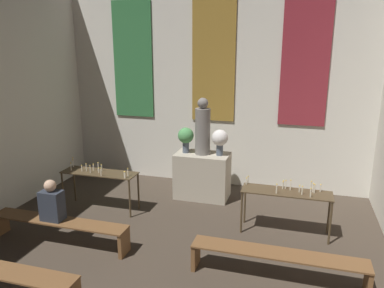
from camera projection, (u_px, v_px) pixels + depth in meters
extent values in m
cube|color=silver|center=(214.00, 82.00, 8.55)|extent=(7.27, 0.12, 4.82)
cube|color=#33723F|center=(133.00, 60.00, 8.88)|extent=(0.98, 0.03, 2.70)
cube|color=olive|center=(214.00, 61.00, 8.35)|extent=(0.98, 0.03, 2.70)
cube|color=maroon|center=(305.00, 62.00, 7.82)|extent=(0.98, 0.03, 2.70)
cube|color=#ADA38E|center=(202.00, 176.00, 8.12)|extent=(1.15, 0.67, 0.99)
cylinder|color=slate|center=(203.00, 132.00, 7.87)|extent=(0.32, 0.32, 0.98)
sphere|color=slate|center=(203.00, 103.00, 7.71)|extent=(0.22, 0.22, 0.22)
cylinder|color=#4C5666|center=(186.00, 147.00, 8.06)|extent=(0.14, 0.14, 0.26)
sphere|color=#4C9351|center=(186.00, 135.00, 8.00)|extent=(0.34, 0.34, 0.34)
cylinder|color=#4C5666|center=(220.00, 149.00, 7.86)|extent=(0.14, 0.14, 0.26)
sphere|color=silver|center=(220.00, 138.00, 7.79)|extent=(0.34, 0.34, 0.34)
cube|color=#473823|center=(99.00, 173.00, 7.45)|extent=(1.53, 0.46, 0.02)
cylinder|color=#473823|center=(63.00, 191.00, 7.56)|extent=(0.04, 0.04, 0.77)
cylinder|color=#473823|center=(130.00, 199.00, 7.16)|extent=(0.04, 0.04, 0.77)
cylinder|color=#473823|center=(75.00, 184.00, 7.94)|extent=(0.04, 0.04, 0.77)
cylinder|color=#473823|center=(138.00, 191.00, 7.54)|extent=(0.04, 0.04, 0.77)
cylinder|color=silver|center=(71.00, 167.00, 7.54)|extent=(0.02, 0.02, 0.14)
sphere|color=#F9CC4C|center=(71.00, 163.00, 7.51)|extent=(0.02, 0.02, 0.02)
cylinder|color=silver|center=(93.00, 168.00, 7.54)|extent=(0.02, 0.02, 0.12)
sphere|color=#F9CC4C|center=(93.00, 164.00, 7.52)|extent=(0.02, 0.02, 0.02)
cylinder|color=silver|center=(101.00, 172.00, 7.21)|extent=(0.02, 0.02, 0.15)
sphere|color=#F9CC4C|center=(101.00, 168.00, 7.19)|extent=(0.02, 0.02, 0.02)
cylinder|color=silver|center=(73.00, 162.00, 7.79)|extent=(0.02, 0.02, 0.17)
sphere|color=#F9CC4C|center=(73.00, 158.00, 7.77)|extent=(0.02, 0.02, 0.02)
cylinder|color=silver|center=(125.00, 175.00, 7.09)|extent=(0.02, 0.02, 0.12)
sphere|color=#F9CC4C|center=(125.00, 172.00, 7.07)|extent=(0.02, 0.02, 0.02)
cylinder|color=silver|center=(82.00, 169.00, 7.48)|extent=(0.02, 0.02, 0.11)
sphere|color=#F9CC4C|center=(82.00, 165.00, 7.47)|extent=(0.02, 0.02, 0.02)
cylinder|color=silver|center=(73.00, 164.00, 7.75)|extent=(0.02, 0.02, 0.14)
sphere|color=#F9CC4C|center=(73.00, 160.00, 7.73)|extent=(0.02, 0.02, 0.02)
cylinder|color=silver|center=(128.00, 173.00, 7.20)|extent=(0.02, 0.02, 0.14)
sphere|color=#F9CC4C|center=(128.00, 169.00, 7.18)|extent=(0.02, 0.02, 0.02)
cylinder|color=silver|center=(124.00, 175.00, 7.11)|extent=(0.02, 0.02, 0.11)
sphere|color=#F9CC4C|center=(124.00, 172.00, 7.09)|extent=(0.02, 0.02, 0.02)
cylinder|color=silver|center=(86.00, 168.00, 7.49)|extent=(0.02, 0.02, 0.14)
sphere|color=#F9CC4C|center=(86.00, 164.00, 7.47)|extent=(0.02, 0.02, 0.02)
cylinder|color=silver|center=(99.00, 170.00, 7.40)|extent=(0.02, 0.02, 0.09)
sphere|color=#F9CC4C|center=(99.00, 168.00, 7.39)|extent=(0.02, 0.02, 0.02)
cylinder|color=silver|center=(90.00, 169.00, 7.39)|extent=(0.02, 0.02, 0.14)
sphere|color=#F9CC4C|center=(90.00, 166.00, 7.37)|extent=(0.02, 0.02, 0.02)
cylinder|color=silver|center=(102.00, 168.00, 7.50)|extent=(0.02, 0.02, 0.12)
sphere|color=#F9CC4C|center=(101.00, 165.00, 7.48)|extent=(0.02, 0.02, 0.02)
cylinder|color=silver|center=(98.00, 167.00, 7.45)|extent=(0.02, 0.02, 0.17)
sphere|color=#F9CC4C|center=(98.00, 163.00, 7.43)|extent=(0.02, 0.02, 0.02)
cube|color=#473823|center=(287.00, 192.00, 6.46)|extent=(1.53, 0.46, 0.02)
cylinder|color=#473823|center=(241.00, 213.00, 6.58)|extent=(0.04, 0.04, 0.77)
cylinder|color=#473823|center=(330.00, 223.00, 6.18)|extent=(0.04, 0.04, 0.77)
cylinder|color=#473823|center=(245.00, 204.00, 6.95)|extent=(0.04, 0.04, 0.77)
cylinder|color=#473823|center=(329.00, 213.00, 6.55)|extent=(0.04, 0.04, 0.77)
cylinder|color=silver|center=(320.00, 189.00, 6.43)|extent=(0.02, 0.02, 0.12)
sphere|color=#F9CC4C|center=(321.00, 185.00, 6.42)|extent=(0.02, 0.02, 0.02)
cylinder|color=silver|center=(313.00, 188.00, 6.41)|extent=(0.02, 0.02, 0.15)
sphere|color=#F9CC4C|center=(314.00, 184.00, 6.39)|extent=(0.02, 0.02, 0.02)
cylinder|color=silver|center=(283.00, 186.00, 6.57)|extent=(0.02, 0.02, 0.12)
sphere|color=#F9CC4C|center=(283.00, 182.00, 6.55)|extent=(0.02, 0.02, 0.02)
cylinder|color=silver|center=(246.00, 181.00, 6.78)|extent=(0.02, 0.02, 0.11)
sphere|color=#F9CC4C|center=(247.00, 178.00, 6.76)|extent=(0.02, 0.02, 0.02)
cylinder|color=silver|center=(277.00, 189.00, 6.36)|extent=(0.02, 0.02, 0.15)
sphere|color=#F9CC4C|center=(277.00, 184.00, 6.34)|extent=(0.02, 0.02, 0.02)
cylinder|color=silver|center=(248.00, 180.00, 6.82)|extent=(0.02, 0.02, 0.12)
sphere|color=#F9CC4C|center=(248.00, 176.00, 6.80)|extent=(0.02, 0.02, 0.02)
cylinder|color=silver|center=(314.00, 189.00, 6.38)|extent=(0.02, 0.02, 0.14)
sphere|color=#F9CC4C|center=(315.00, 185.00, 6.36)|extent=(0.02, 0.02, 0.02)
cylinder|color=silver|center=(286.00, 185.00, 6.56)|extent=(0.02, 0.02, 0.14)
sphere|color=#F9CC4C|center=(286.00, 180.00, 6.54)|extent=(0.02, 0.02, 0.02)
cylinder|color=silver|center=(283.00, 184.00, 6.64)|extent=(0.02, 0.02, 0.11)
sphere|color=#F9CC4C|center=(283.00, 181.00, 6.62)|extent=(0.02, 0.02, 0.02)
cylinder|color=silver|center=(311.00, 187.00, 6.42)|extent=(0.02, 0.02, 0.18)
sphere|color=#F9CC4C|center=(311.00, 181.00, 6.40)|extent=(0.02, 0.02, 0.02)
cylinder|color=silver|center=(302.00, 191.00, 6.30)|extent=(0.02, 0.02, 0.14)
sphere|color=#F9CC4C|center=(302.00, 186.00, 6.28)|extent=(0.02, 0.02, 0.02)
cylinder|color=silver|center=(311.00, 193.00, 6.20)|extent=(0.02, 0.02, 0.14)
sphere|color=#F9CC4C|center=(311.00, 189.00, 6.18)|extent=(0.02, 0.02, 0.02)
cylinder|color=silver|center=(299.00, 189.00, 6.42)|extent=(0.02, 0.02, 0.11)
sphere|color=#F9CC4C|center=(300.00, 186.00, 6.40)|extent=(0.02, 0.02, 0.02)
cylinder|color=silver|center=(290.00, 185.00, 6.51)|extent=(0.02, 0.02, 0.17)
sphere|color=#F9CC4C|center=(291.00, 180.00, 6.48)|extent=(0.02, 0.02, 0.02)
cube|color=brown|center=(58.00, 221.00, 6.19)|extent=(2.44, 0.36, 0.03)
cube|color=brown|center=(1.00, 223.00, 6.57)|extent=(0.06, 0.32, 0.41)
cube|color=brown|center=(124.00, 243.00, 5.92)|extent=(0.06, 0.32, 0.41)
cube|color=brown|center=(278.00, 253.00, 5.23)|extent=(2.44, 0.36, 0.03)
cube|color=brown|center=(196.00, 254.00, 5.60)|extent=(0.06, 0.32, 0.41)
cube|color=brown|center=(368.00, 281.00, 4.96)|extent=(0.06, 0.32, 0.41)
cube|color=#282D38|center=(52.00, 206.00, 6.15)|extent=(0.36, 0.24, 0.50)
sphere|color=tan|center=(50.00, 186.00, 6.06)|extent=(0.20, 0.20, 0.20)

